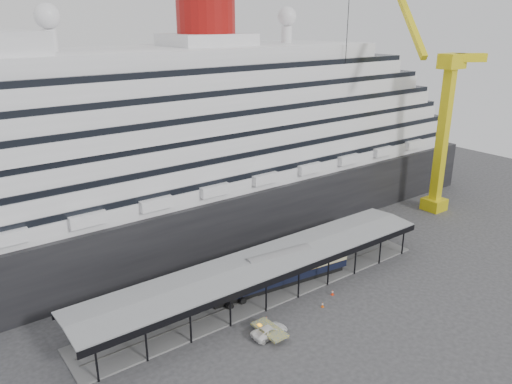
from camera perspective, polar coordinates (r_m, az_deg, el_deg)
ground at (r=70.27m, az=3.53°, el=-12.97°), size 200.00×200.00×0.00m
cruise_ship at (r=88.34m, az=-9.78°, el=6.52°), size 130.00×30.00×43.90m
platform_canopy at (r=72.39m, az=0.98°, el=-9.72°), size 56.00×9.18×5.30m
crane_yellow at (r=103.78m, az=20.29°, el=8.41°), size 23.83×18.78×47.60m
port_truck at (r=64.35m, az=1.56°, el=-15.60°), size 4.84×2.26×1.34m
pullman_carriage at (r=73.66m, az=2.62°, el=-8.85°), size 23.30×5.63×22.69m
traffic_cone_left at (r=66.96m, az=1.18°, el=-14.30°), size 0.55×0.55×0.84m
traffic_cone_mid at (r=70.51m, az=7.61°, el=-12.64°), size 0.39×0.39×0.76m
traffic_cone_right at (r=73.43m, az=8.74°, el=-11.27°), size 0.43×0.43×0.82m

